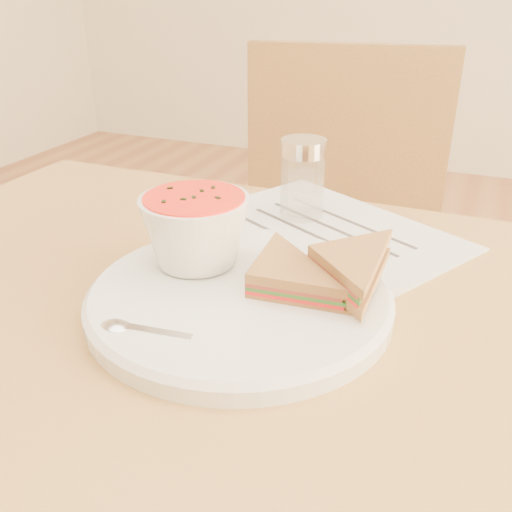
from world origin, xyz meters
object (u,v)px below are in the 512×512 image
at_px(soup_bowl, 196,234).
at_px(condiment_shaker, 302,180).
at_px(plate, 239,299).
at_px(chair_far, 327,299).

xyz_separation_m(soup_bowl, condiment_shaker, (0.05, 0.22, -0.00)).
distance_m(plate, soup_bowl, 0.09).
xyz_separation_m(plate, soup_bowl, (-0.07, 0.03, 0.05)).
relative_size(plate, condiment_shaker, 2.80).
distance_m(chair_far, condiment_shaker, 0.43).
relative_size(chair_far, soup_bowl, 7.98).
relative_size(plate, soup_bowl, 2.65).
distance_m(plate, condiment_shaker, 0.25).
height_order(plate, soup_bowl, soup_bowl).
bearing_deg(condiment_shaker, soup_bowl, -102.58).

